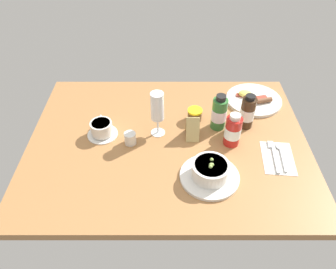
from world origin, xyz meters
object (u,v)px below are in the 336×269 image
porridge_bowl (209,172)px  sauce_bottle_brown (246,112)px  jam_jar (194,114)px  breakfast_plate (252,99)px  sauce_bottle_green (218,113)px  cutlery_setting (277,156)px  creamer_jug (129,138)px  sauce_bottle_red (232,131)px  coffee_cup (101,129)px  menu_card (191,127)px  wine_glass (156,108)px

porridge_bowl → sauce_bottle_brown: sauce_bottle_brown is taller
jam_jar → breakfast_plate: jam_jar is taller
porridge_bowl → sauce_bottle_green: 28.53cm
cutlery_setting → sauce_bottle_green: size_ratio=1.15×
porridge_bowl → creamer_jug: porridge_bowl is taller
porridge_bowl → sauce_bottle_red: bearing=60.5°
coffee_cup → creamer_jug: (11.66, -4.91, -0.54)cm
creamer_jug → menu_card: (24.44, 4.07, 2.19)cm
porridge_bowl → sauce_bottle_green: sauce_bottle_green is taller
porridge_bowl → creamer_jug: bearing=148.7°
porridge_bowl → sauce_bottle_green: size_ratio=1.34×
cutlery_setting → coffee_cup: coffee_cup is taller
porridge_bowl → menu_card: (-4.90, 21.89, 1.52)cm
wine_glass → sauce_bottle_red: (28.74, -6.01, -6.11)cm
coffee_cup → sauce_bottle_brown: 58.80cm
wine_glass → menu_card: 15.90cm
cutlery_setting → wine_glass: wine_glass is taller
menu_card → jam_jar: bearing=81.3°
sauce_bottle_red → menu_card: 15.63cm
cutlery_setting → menu_card: 33.99cm
coffee_cup → wine_glass: size_ratio=0.68×
sauce_bottle_brown → breakfast_plate: size_ratio=0.61×
coffee_cup → sauce_bottle_green: (46.94, 4.90, 3.98)cm
creamer_jug → sauce_bottle_green: bearing=15.5°
porridge_bowl → coffee_cup: bearing=151.0°
sauce_bottle_red → sauce_bottle_brown: sauce_bottle_brown is taller
cutlery_setting → menu_card: size_ratio=1.88×
porridge_bowl → jam_jar: size_ratio=3.38×
coffee_cup → wine_glass: bearing=2.8°
creamer_jug → wine_glass: 15.78cm
coffee_cup → sauce_bottle_brown: sauce_bottle_brown is taller
porridge_bowl → sauce_bottle_green: (5.94, 27.64, 3.85)cm
wine_glass → sauce_bottle_brown: bearing=7.0°
sauce_bottle_green → coffee_cup: bearing=-174.0°
porridge_bowl → wine_glass: wine_glass is taller
jam_jar → sauce_bottle_brown: size_ratio=0.41×
menu_card → porridge_bowl: bearing=-77.4°
cutlery_setting → menu_card: (-31.55, 11.86, 4.45)cm
porridge_bowl → sauce_bottle_brown: (17.42, 28.26, 3.78)cm
sauce_bottle_brown → porridge_bowl: bearing=-121.6°
sauce_bottle_green → sauce_bottle_red: sauce_bottle_green is taller
porridge_bowl → cutlery_setting: size_ratio=1.17×
creamer_jug → sauce_bottle_green: (35.28, 9.81, 4.52)cm
creamer_jug → sauce_bottle_green: 36.90cm
breakfast_plate → sauce_bottle_green: bearing=-135.7°
creamer_jug → sauce_bottle_red: size_ratio=0.39×
porridge_bowl → menu_card: bearing=102.6°
cutlery_setting → coffee_cup: 68.88cm
sauce_bottle_green → sauce_bottle_red: 10.69cm
coffee_cup → creamer_jug: size_ratio=2.40×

